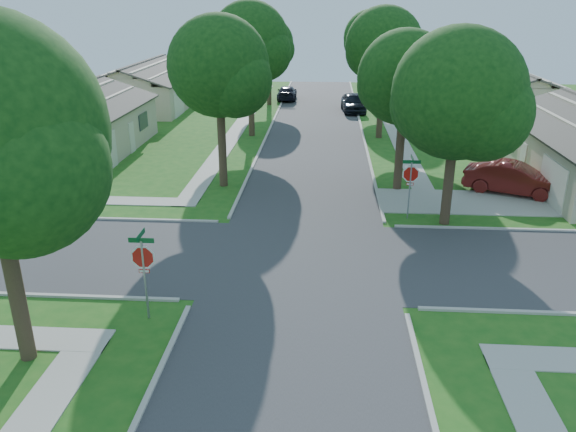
# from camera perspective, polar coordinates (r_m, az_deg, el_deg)

# --- Properties ---
(ground) EXTENTS (100.00, 100.00, 0.00)m
(ground) POSITION_cam_1_polar(r_m,az_deg,el_deg) (22.14, 1.42, -4.38)
(ground) COLOR #1D5A18
(ground) RESTS_ON ground
(road_ns) EXTENTS (7.00, 100.00, 0.02)m
(road_ns) POSITION_cam_1_polar(r_m,az_deg,el_deg) (22.14, 1.42, -4.37)
(road_ns) COLOR #333335
(road_ns) RESTS_ON ground
(sidewalk_ne) EXTENTS (1.20, 40.00, 0.04)m
(sidewalk_ne) POSITION_cam_1_polar(r_m,az_deg,el_deg) (47.22, 10.41, 9.25)
(sidewalk_ne) COLOR #9E9B91
(sidewalk_ne) RESTS_ON ground
(sidewalk_nw) EXTENTS (1.20, 40.00, 0.04)m
(sidewalk_nw) POSITION_cam_1_polar(r_m,az_deg,el_deg) (47.43, -4.60, 9.58)
(sidewalk_nw) COLOR #9E9B91
(sidewalk_nw) RESTS_ON ground
(driveway) EXTENTS (8.80, 3.60, 0.05)m
(driveway) POSITION_cam_1_polar(r_m,az_deg,el_deg) (29.54, 17.58, 1.37)
(driveway) COLOR #9E9B91
(driveway) RESTS_ON ground
(stop_sign_sw) EXTENTS (1.05, 0.80, 2.98)m
(stop_sign_sw) POSITION_cam_1_polar(r_m,az_deg,el_deg) (17.88, -14.50, -4.44)
(stop_sign_sw) COLOR gray
(stop_sign_sw) RESTS_ON ground
(stop_sign_ne) EXTENTS (1.05, 0.80, 2.98)m
(stop_sign_ne) POSITION_cam_1_polar(r_m,az_deg,el_deg) (26.06, 12.35, 3.93)
(stop_sign_ne) COLOR gray
(stop_sign_ne) RESTS_ON ground
(tree_e_near) EXTENTS (4.97, 4.80, 8.28)m
(tree_e_near) POSITION_cam_1_polar(r_m,az_deg,el_deg) (29.48, 11.88, 13.15)
(tree_e_near) COLOR #38281C
(tree_e_near) RESTS_ON ground
(tree_e_mid) EXTENTS (5.59, 5.40, 9.21)m
(tree_e_mid) POSITION_cam_1_polar(r_m,az_deg,el_deg) (41.27, 9.80, 16.35)
(tree_e_mid) COLOR #38281C
(tree_e_mid) RESTS_ON ground
(tree_e_far) EXTENTS (5.17, 5.00, 8.72)m
(tree_e_far) POSITION_cam_1_polar(r_m,az_deg,el_deg) (54.21, 8.47, 17.25)
(tree_e_far) COLOR #38281C
(tree_e_far) RESTS_ON ground
(tree_w_near) EXTENTS (5.38, 5.20, 8.97)m
(tree_w_near) POSITION_cam_1_polar(r_m,az_deg,el_deg) (29.66, -6.93, 14.41)
(tree_w_near) COLOR #38281C
(tree_w_near) RESTS_ON ground
(tree_w_mid) EXTENTS (5.80, 5.60, 9.56)m
(tree_w_mid) POSITION_cam_1_polar(r_m,az_deg,el_deg) (41.43, -3.81, 16.95)
(tree_w_mid) COLOR #38281C
(tree_w_mid) RESTS_ON ground
(tree_w_far) EXTENTS (4.76, 4.60, 8.04)m
(tree_w_far) POSITION_cam_1_polar(r_m,az_deg,el_deg) (54.38, -1.93, 16.96)
(tree_w_far) COLOR #38281C
(tree_w_far) RESTS_ON ground
(tree_ne_corner) EXTENTS (5.80, 5.60, 8.66)m
(tree_ne_corner) POSITION_cam_1_polar(r_m,az_deg,el_deg) (25.09, 16.97, 11.22)
(tree_ne_corner) COLOR #38281C
(tree_ne_corner) RESTS_ON ground
(house_ne_far) EXTENTS (8.42, 13.60, 4.23)m
(house_ne_far) POSITION_cam_1_polar(r_m,az_deg,el_deg) (51.87, 21.30, 10.91)
(house_ne_far) COLOR #B9A892
(house_ne_far) RESTS_ON ground
(house_nw_near) EXTENTS (8.42, 13.60, 4.23)m
(house_nw_near) POSITION_cam_1_polar(r_m,az_deg,el_deg) (39.60, -21.50, 8.05)
(house_nw_near) COLOR #B9A892
(house_nw_near) RESTS_ON ground
(house_nw_far) EXTENTS (8.42, 13.60, 4.23)m
(house_nw_far) POSITION_cam_1_polar(r_m,az_deg,el_deg) (55.18, -14.17, 12.24)
(house_nw_far) COLOR #B9A892
(house_nw_far) RESTS_ON ground
(car_driveway) EXTENTS (5.24, 3.60, 1.64)m
(car_driveway) POSITION_cam_1_polar(r_m,az_deg,el_deg) (31.52, 21.96, 3.56)
(car_driveway) COLOR #5B1512
(car_driveway) RESTS_ON ground
(car_curb_east) EXTENTS (2.34, 5.00, 1.65)m
(car_curb_east) POSITION_cam_1_polar(r_m,az_deg,el_deg) (51.71, 6.65, 11.39)
(car_curb_east) COLOR black
(car_curb_east) RESTS_ON ground
(car_curb_west) EXTENTS (2.00, 4.68, 1.35)m
(car_curb_west) POSITION_cam_1_polar(r_m,az_deg,el_deg) (57.74, -0.10, 12.40)
(car_curb_west) COLOR black
(car_curb_west) RESTS_ON ground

